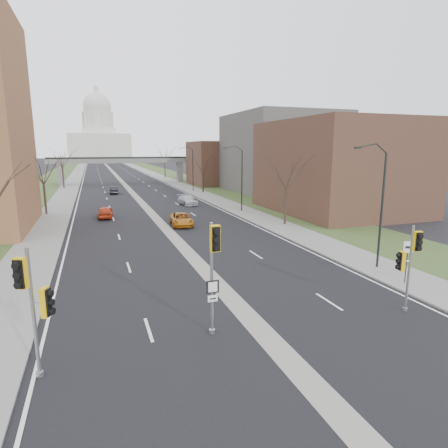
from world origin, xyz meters
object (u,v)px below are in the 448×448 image
speed_limit_sign (407,254)px  car_right_near (182,219)px  signal_pole_left (34,296)px  car_left_far (114,190)px  signal_pole_median (214,259)px  signal_pole_right (409,257)px  car_right_mid (187,200)px  car_left_near (105,212)px

speed_limit_sign → car_right_near: (-9.17, 22.77, -1.27)m
signal_pole_left → car_left_far: (5.90, 59.53, -2.60)m
signal_pole_median → car_left_far: size_ratio=1.26×
signal_pole_left → car_right_near: signal_pole_left is taller
signal_pole_right → car_right_near: signal_pole_right is taller
car_right_mid → car_right_near: bearing=-112.8°
car_left_far → signal_pole_right: bearing=105.8°
car_left_near → car_right_near: 10.93m
signal_pole_median → car_left_near: signal_pole_median is taller
car_right_near → car_left_near: bearing=141.9°
car_left_far → signal_pole_median: bearing=96.1°
signal_pole_right → speed_limit_sign: bearing=59.1°
signal_pole_right → speed_limit_sign: (3.26, 3.25, -1.07)m
signal_pole_left → car_right_mid: 44.03m
signal_pole_median → car_right_mid: (8.60, 40.09, -2.95)m
signal_pole_right → car_right_mid: (-1.57, 40.94, -2.31)m
car_left_far → speed_limit_sign: bearing=109.5°
car_right_near → car_right_mid: (4.35, 14.92, 0.03)m
speed_limit_sign → car_right_near: 24.58m
speed_limit_sign → car_right_mid: speed_limit_sign is taller
car_left_near → car_left_far: 25.88m
signal_pole_right → speed_limit_sign: size_ratio=1.73×
signal_pole_right → car_right_near: 26.79m
signal_pole_median → car_right_mid: bearing=77.2°
signal_pole_median → signal_pole_right: size_ratio=1.14×
car_left_near → car_right_near: bearing=139.9°
signal_pole_right → car_right_near: (-5.92, 26.02, -2.34)m
car_right_mid → signal_pole_left: bearing=-117.4°
signal_pole_right → car_left_near: signal_pole_right is taller
car_right_near → car_right_mid: size_ratio=1.01×
signal_pole_median → signal_pole_right: bearing=-5.5°
car_left_near → car_right_mid: 14.22m
signal_pole_median → car_left_far: 58.62m
car_left_near → car_right_near: car_left_near is taller
car_left_near → car_left_far: size_ratio=1.04×
car_right_near → signal_pole_right: bearing=-71.2°
speed_limit_sign → car_left_far: (-14.56, 56.14, -1.27)m
speed_limit_sign → signal_pole_median: bearing=-147.1°
car_left_near → car_right_mid: size_ratio=0.89×
signal_pole_left → signal_pole_median: size_ratio=0.95×
signal_pole_median → car_right_near: 25.70m
signal_pole_left → car_left_near: bearing=106.0°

